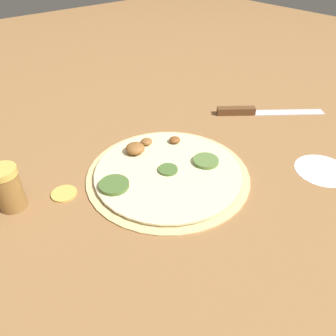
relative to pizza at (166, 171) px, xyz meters
name	(u,v)px	position (x,y,z in m)	size (l,w,h in m)	color
ground_plane	(168,175)	(0.00, 0.00, -0.01)	(3.00, 3.00, 0.00)	olive
pizza	(166,171)	(0.00, 0.00, 0.00)	(0.31, 0.31, 0.03)	#D6B77A
knife	(251,111)	(-0.32, -0.05, 0.00)	(0.23, 0.19, 0.02)	silver
spice_jar	(8,188)	(0.26, -0.10, 0.03)	(0.05, 0.05, 0.08)	olive
loose_cap	(64,193)	(0.18, -0.07, 0.00)	(0.05, 0.05, 0.01)	gold
flour_patch	(323,170)	(-0.24, 0.19, -0.01)	(0.11, 0.11, 0.00)	white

